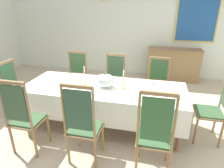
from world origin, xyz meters
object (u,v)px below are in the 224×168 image
(spoon_primary, at_px, (72,92))
(framed_painting, at_px, (197,17))
(bowl_near_left, at_px, (78,93))
(soup_tureen, at_px, (105,81))
(bowl_near_right, at_px, (150,82))
(chair_head_west, at_px, (16,87))
(chair_head_east, at_px, (215,106))
(candlestick_west, at_px, (85,78))
(chair_north_c, at_px, (158,82))
(chair_south_c, at_px, (155,134))
(sideboard, at_px, (173,64))
(chair_south_b, at_px, (83,124))
(chair_north_b, at_px, (114,78))
(chair_north_a, at_px, (76,75))
(chair_south_a, at_px, (24,116))
(candlestick_east, at_px, (123,81))
(dining_table, at_px, (104,91))
(spoon_secondary, at_px, (156,83))

(spoon_primary, height_order, framed_painting, framed_painting)
(framed_painting, bearing_deg, bowl_near_left, -122.09)
(soup_tureen, xyz_separation_m, bowl_near_right, (0.72, 0.34, -0.09))
(chair_head_west, bearing_deg, spoon_primary, 75.30)
(chair_head_east, relative_size, candlestick_west, 3.63)
(chair_north_c, relative_size, spoon_primary, 5.96)
(chair_south_c, xyz_separation_m, sideboard, (0.40, 3.60, -0.15))
(chair_south_b, relative_size, framed_painting, 0.91)
(spoon_primary, xyz_separation_m, framed_painting, (2.20, 3.28, 0.97))
(chair_head_east, distance_m, spoon_primary, 2.23)
(chair_north_b, xyz_separation_m, spoon_primary, (-0.41, -1.26, 0.20))
(chair_north_c, bearing_deg, chair_head_east, 133.82)
(chair_south_c, bearing_deg, soup_tureen, 133.35)
(chair_north_a, distance_m, chair_north_c, 1.80)
(chair_south_c, bearing_deg, chair_south_b, 179.97)
(chair_head_west, bearing_deg, chair_south_a, 42.86)
(chair_south_a, bearing_deg, spoon_primary, 50.10)
(chair_head_east, distance_m, bowl_near_right, 1.09)
(chair_south_b, xyz_separation_m, chair_north_c, (0.92, 1.84, -0.05))
(chair_north_a, relative_size, soup_tureen, 3.63)
(chair_south_c, relative_size, candlestick_west, 3.61)
(soup_tureen, bearing_deg, chair_south_c, -46.65)
(soup_tureen, xyz_separation_m, framed_painting, (1.75, 2.93, 0.86))
(chair_north_b, relative_size, chair_south_c, 0.89)
(chair_south_c, relative_size, sideboard, 0.84)
(sideboard, bearing_deg, framed_painting, -152.03)
(bowl_near_left, height_order, bowl_near_right, bowl_near_left)
(chair_north_c, relative_size, sideboard, 0.74)
(chair_north_b, xyz_separation_m, chair_head_east, (1.79, -0.91, 0.05))
(chair_south_c, distance_m, bowl_near_right, 1.28)
(candlestick_east, bearing_deg, chair_head_west, 180.00)
(chair_north_a, relative_size, chair_head_east, 0.89)
(chair_north_a, xyz_separation_m, soup_tureen, (0.93, -0.91, 0.30))
(chair_north_b, bearing_deg, chair_head_west, 27.75)
(soup_tureen, relative_size, bowl_near_right, 1.91)
(chair_north_c, xyz_separation_m, candlestick_east, (-0.56, -0.91, 0.32))
(chair_north_b, height_order, soup_tureen, chair_north_b)
(chair_head_west, distance_m, candlestick_east, 2.12)
(chair_south_b, relative_size, chair_head_east, 0.99)
(dining_table, relative_size, bowl_near_left, 13.98)
(bowl_near_right, bearing_deg, chair_south_b, -121.36)
(chair_south_a, distance_m, spoon_secondary, 2.18)
(soup_tureen, bearing_deg, sideboard, 64.62)
(chair_north_a, bearing_deg, chair_south_c, 134.43)
(chair_north_c, bearing_deg, spoon_secondary, 85.34)
(bowl_near_right, relative_size, framed_painting, 0.12)
(chair_south_b, distance_m, spoon_primary, 0.72)
(chair_south_a, distance_m, candlestick_west, 1.12)
(chair_head_west, relative_size, framed_painting, 0.81)
(framed_painting, bearing_deg, chair_north_a, -143.01)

